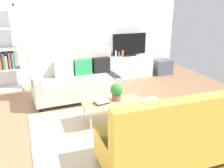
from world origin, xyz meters
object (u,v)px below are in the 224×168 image
object	(u,v)px
potted_plant	(117,91)
table_book_0	(102,103)
coffee_table	(113,104)
bottle_1	(119,54)
tv	(129,45)
vase_0	(109,54)
tv_console	(129,66)
couch_green	(170,137)
bottle_2	(123,53)
storage_trunk	(163,67)
couch_beige	(76,80)
bottle_0	(116,54)

from	to	relation	value
potted_plant	table_book_0	world-z (taller)	potted_plant
coffee_table	bottle_1	bearing A→B (deg)	66.30
tv	vase_0	bearing A→B (deg)	173.12
coffee_table	tv_console	bearing A→B (deg)	60.76
coffee_table	vase_0	size ratio (longest dim) A/B	6.92
couch_green	bottle_2	size ratio (longest dim) A/B	10.34
storage_trunk	bottle_1	size ratio (longest dim) A/B	3.44
coffee_table	tv	size ratio (longest dim) A/B	1.10
table_book_0	bottle_2	bearing A→B (deg)	59.98
potted_plant	vase_0	distance (m)	2.64
couch_green	storage_trunk	distance (m)	4.48
storage_trunk	couch_beige	bearing A→B (deg)	-160.58
vase_0	couch_beige	bearing A→B (deg)	-136.44
couch_beige	coffee_table	distance (m)	1.48
tv_console	bottle_1	distance (m)	0.51
table_book_0	bottle_0	distance (m)	2.78
potted_plant	vase_0	world-z (taller)	vase_0
couch_green	vase_0	distance (m)	4.07
bottle_2	tv_console	bearing A→B (deg)	10.55
couch_beige	tv	distance (m)	2.19
potted_plant	bottle_0	xyz separation A→B (m)	(0.92, 2.44, 0.13)
table_book_0	bottle_1	world-z (taller)	bottle_1
tv	potted_plant	world-z (taller)	tv
storage_trunk	coffee_table	bearing A→B (deg)	-135.88
tv	bottle_2	xyz separation A→B (m)	(-0.21, -0.02, -0.22)
couch_green	tv_console	distance (m)	4.14
tv	bottle_1	distance (m)	0.40
bottle_0	couch_green	bearing A→B (deg)	-100.37
coffee_table	bottle_1	world-z (taller)	bottle_1
coffee_table	table_book_0	bearing A→B (deg)	171.37
vase_0	bottle_2	bearing A→B (deg)	-13.84
potted_plant	bottle_2	world-z (taller)	bottle_2
coffee_table	potted_plant	distance (m)	0.24
tv	potted_plant	xyz separation A→B (m)	(-1.34, -2.46, -0.35)
potted_plant	table_book_0	bearing A→B (deg)	-172.23
couch_green	table_book_0	xyz separation A→B (m)	(-0.50, 1.45, -0.00)
table_book_0	bottle_0	xyz separation A→B (m)	(1.22, 2.48, 0.30)
table_book_0	couch_beige	bearing A→B (deg)	97.09
coffee_table	tv_console	xyz separation A→B (m)	(1.43, 2.55, -0.07)
bottle_2	table_book_0	bearing A→B (deg)	-120.02
bottle_1	bottle_0	bearing A→B (deg)	180.00
couch_green	bottle_0	xyz separation A→B (m)	(0.72, 3.93, 0.29)
coffee_table	vase_0	xyz separation A→B (m)	(0.85, 2.60, 0.33)
potted_plant	table_book_0	distance (m)	0.35
storage_trunk	bottle_2	xyz separation A→B (m)	(-1.31, 0.06, 0.51)
bottle_1	table_book_0	bearing A→B (deg)	-118.05
storage_trunk	potted_plant	bearing A→B (deg)	-135.75
bottle_2	tv	bearing A→B (deg)	5.32
potted_plant	couch_green	bearing A→B (deg)	-82.48
coffee_table	storage_trunk	size ratio (longest dim) A/B	2.12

